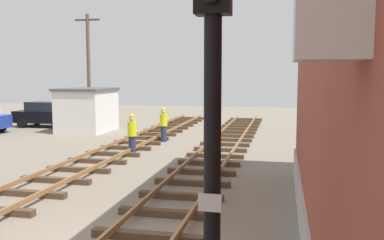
{
  "coord_description": "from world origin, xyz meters",
  "views": [
    {
      "loc": [
        3.35,
        -7.64,
        3.58
      ],
      "look_at": [
        -0.17,
        8.57,
        1.81
      ],
      "focal_mm": 39.4,
      "sensor_mm": 36.0,
      "label": 1
    }
  ],
  "objects_px": {
    "track_worker_foreground": "(164,124)",
    "signal_mast": "(212,101)",
    "control_hut": "(87,110)",
    "utility_pole_far": "(89,68)",
    "track_worker_distant": "(132,134)",
    "parked_car_black": "(46,114)"
  },
  "relations": [
    {
      "from": "parked_car_black",
      "to": "track_worker_distant",
      "type": "distance_m",
      "value": 12.69
    },
    {
      "from": "track_worker_foreground",
      "to": "track_worker_distant",
      "type": "relative_size",
      "value": 1.0
    },
    {
      "from": "track_worker_distant",
      "to": "utility_pole_far",
      "type": "bearing_deg",
      "value": 125.0
    },
    {
      "from": "track_worker_foreground",
      "to": "utility_pole_far",
      "type": "bearing_deg",
      "value": 141.59
    },
    {
      "from": "track_worker_foreground",
      "to": "track_worker_distant",
      "type": "xyz_separation_m",
      "value": [
        -0.33,
        -3.96,
        0.0
      ]
    },
    {
      "from": "track_worker_foreground",
      "to": "signal_mast",
      "type": "bearing_deg",
      "value": -72.33
    },
    {
      "from": "parked_car_black",
      "to": "track_worker_foreground",
      "type": "xyz_separation_m",
      "value": [
        9.76,
        -4.53,
        0.03
      ]
    },
    {
      "from": "utility_pole_far",
      "to": "track_worker_foreground",
      "type": "relative_size",
      "value": 4.15
    },
    {
      "from": "utility_pole_far",
      "to": "signal_mast",
      "type": "bearing_deg",
      "value": -61.41
    },
    {
      "from": "signal_mast",
      "to": "utility_pole_far",
      "type": "xyz_separation_m",
      "value": [
        -12.55,
        23.04,
        0.75
      ]
    },
    {
      "from": "signal_mast",
      "to": "control_hut",
      "type": "distance_m",
      "value": 23.55
    },
    {
      "from": "signal_mast",
      "to": "track_worker_foreground",
      "type": "distance_m",
      "value": 18.52
    },
    {
      "from": "parked_car_black",
      "to": "utility_pole_far",
      "type": "relative_size",
      "value": 0.54
    },
    {
      "from": "control_hut",
      "to": "track_worker_foreground",
      "type": "xyz_separation_m",
      "value": [
        5.91,
        -2.97,
        -0.46
      ]
    },
    {
      "from": "control_hut",
      "to": "utility_pole_far",
      "type": "xyz_separation_m",
      "value": [
        -1.07,
        2.56,
        2.68
      ]
    },
    {
      "from": "track_worker_distant",
      "to": "track_worker_foreground",
      "type": "bearing_deg",
      "value": 85.22
    },
    {
      "from": "parked_car_black",
      "to": "track_worker_foreground",
      "type": "relative_size",
      "value": 2.25
    },
    {
      "from": "utility_pole_far",
      "to": "track_worker_foreground",
      "type": "distance_m",
      "value": 9.44
    },
    {
      "from": "parked_car_black",
      "to": "control_hut",
      "type": "bearing_deg",
      "value": -22.05
    },
    {
      "from": "track_worker_foreground",
      "to": "parked_car_black",
      "type": "bearing_deg",
      "value": 155.1
    },
    {
      "from": "parked_car_black",
      "to": "track_worker_distant",
      "type": "relative_size",
      "value": 2.25
    },
    {
      "from": "signal_mast",
      "to": "control_hut",
      "type": "height_order",
      "value": "signal_mast"
    }
  ]
}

